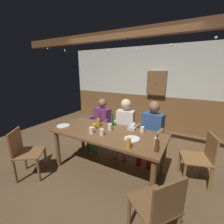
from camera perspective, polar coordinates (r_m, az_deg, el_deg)
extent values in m
plane|color=brown|center=(3.20, -0.38, -19.85)|extent=(6.85, 6.85, 0.00)
cube|color=beige|center=(4.96, 14.74, 14.57)|extent=(5.71, 0.12, 1.49)
cube|color=brown|center=(5.14, 13.77, 0.19)|extent=(5.71, 0.12, 1.07)
cube|color=brown|center=(3.07, 4.21, 27.16)|extent=(5.14, 0.14, 0.16)
cube|color=brown|center=(2.75, -1.46, -7.92)|extent=(2.02, 0.91, 0.04)
cylinder|color=brown|center=(3.22, -19.78, -12.90)|extent=(0.08, 0.08, 0.74)
cylinder|color=brown|center=(2.36, 15.01, -24.18)|extent=(0.08, 0.08, 0.74)
cylinder|color=brown|center=(3.69, -10.99, -8.49)|extent=(0.08, 0.08, 0.74)
cylinder|color=brown|center=(2.96, 18.88, -15.47)|extent=(0.08, 0.08, 0.74)
cube|color=#6B2D66|center=(3.67, -3.55, -2.53)|extent=(0.42, 0.26, 0.52)
sphere|color=brown|center=(3.56, -3.65, 3.47)|extent=(0.20, 0.20, 0.20)
cylinder|color=#33724C|center=(3.57, -4.00, -7.18)|extent=(0.20, 0.44, 0.13)
cylinder|color=#33724C|center=(3.71, -6.43, -6.34)|extent=(0.20, 0.44, 0.13)
cylinder|color=#33724C|center=(3.55, -6.33, -12.20)|extent=(0.10, 0.10, 0.42)
cylinder|color=#33724C|center=(3.69, -8.72, -11.16)|extent=(0.10, 0.10, 0.42)
cylinder|color=#6B2D66|center=(3.35, -3.50, -3.85)|extent=(0.13, 0.29, 0.08)
cylinder|color=#6B2D66|center=(3.65, -8.72, -2.34)|extent=(0.13, 0.29, 0.08)
cube|color=silver|center=(3.39, 5.11, -3.91)|extent=(0.41, 0.28, 0.54)
sphere|color=beige|center=(3.27, 5.29, 2.95)|extent=(0.23, 0.23, 0.23)
cylinder|color=#997F60|center=(3.32, 6.03, -9.01)|extent=(0.19, 0.42, 0.13)
cylinder|color=#997F60|center=(3.38, 2.61, -8.52)|extent=(0.19, 0.42, 0.13)
cylinder|color=#997F60|center=(3.27, 4.92, -14.70)|extent=(0.10, 0.10, 0.42)
cylinder|color=#997F60|center=(3.33, 1.40, -14.10)|extent=(0.10, 0.10, 0.42)
cylinder|color=silver|center=(3.10, 7.71, -5.35)|extent=(0.12, 0.29, 0.08)
cylinder|color=beige|center=(3.22, 0.12, -4.40)|extent=(0.12, 0.29, 0.08)
cube|color=#2D4C84|center=(3.20, 15.08, -5.43)|extent=(0.43, 0.28, 0.56)
sphere|color=brown|center=(3.08, 15.63, 1.89)|extent=(0.22, 0.22, 0.22)
cylinder|color=#AD1919|center=(3.15, 15.70, -10.99)|extent=(0.18, 0.40, 0.13)
cylinder|color=#AD1919|center=(3.22, 11.98, -10.09)|extent=(0.18, 0.40, 0.13)
cylinder|color=#AD1919|center=(3.12, 13.96, -16.78)|extent=(0.10, 0.10, 0.42)
cylinder|color=#AD1919|center=(3.20, 10.16, -15.70)|extent=(0.10, 0.10, 0.42)
cylinder|color=brown|center=(2.89, 17.47, -7.30)|extent=(0.12, 0.29, 0.08)
cylinder|color=brown|center=(3.06, 9.25, -5.50)|extent=(0.12, 0.29, 0.08)
cube|color=brown|center=(2.96, 28.98, -14.96)|extent=(0.55, 0.55, 0.02)
cube|color=brown|center=(2.93, 33.36, -11.09)|extent=(0.14, 0.39, 0.42)
cylinder|color=brown|center=(2.87, 25.56, -20.87)|extent=(0.04, 0.04, 0.44)
cylinder|color=brown|center=(3.18, 24.04, -16.90)|extent=(0.04, 0.04, 0.44)
cylinder|color=brown|center=(2.99, 33.13, -20.49)|extent=(0.04, 0.04, 0.44)
cylinder|color=brown|center=(3.28, 30.81, -16.75)|extent=(0.04, 0.04, 0.44)
cube|color=brown|center=(1.98, 15.45, -30.40)|extent=(0.62, 0.62, 0.02)
cube|color=brown|center=(1.72, 20.76, -29.09)|extent=(0.26, 0.33, 0.42)
cylinder|color=brown|center=(2.17, 6.48, -33.42)|extent=(0.04, 0.04, 0.44)
cylinder|color=brown|center=(2.33, 15.86, -29.73)|extent=(0.04, 0.04, 0.44)
cube|color=brown|center=(3.12, -28.65, -13.33)|extent=(0.61, 0.61, 0.02)
cube|color=brown|center=(3.11, -32.63, -9.49)|extent=(0.26, 0.34, 0.42)
cylinder|color=brown|center=(3.32, -23.73, -15.46)|extent=(0.04, 0.04, 0.44)
cylinder|color=brown|center=(3.01, -25.92, -19.08)|extent=(0.04, 0.04, 0.44)
cylinder|color=brown|center=(3.45, -29.97, -15.04)|extent=(0.04, 0.04, 0.44)
cylinder|color=brown|center=(3.16, -32.76, -18.38)|extent=(0.04, 0.04, 0.44)
cube|color=#B2B7BC|center=(2.85, 7.41, -6.27)|extent=(0.14, 0.10, 0.05)
cylinder|color=white|center=(2.50, 7.55, -9.95)|extent=(0.25, 0.25, 0.01)
cylinder|color=white|center=(3.17, -17.89, -4.96)|extent=(0.25, 0.25, 0.01)
cylinder|color=#593314|center=(3.22, -4.76, -2.26)|extent=(0.06, 0.06, 0.19)
cylinder|color=#593314|center=(3.18, -4.82, -0.09)|extent=(0.02, 0.02, 0.06)
cylinder|color=#593314|center=(2.18, 16.51, -12.03)|extent=(0.06, 0.06, 0.18)
cylinder|color=#593314|center=(2.13, 16.77, -9.04)|extent=(0.02, 0.02, 0.07)
cylinder|color=#195923|center=(2.99, 0.13, -3.46)|extent=(0.06, 0.06, 0.20)
cylinder|color=#195923|center=(2.95, 0.13, -0.97)|extent=(0.03, 0.03, 0.07)
cylinder|color=gold|center=(2.19, 6.24, -11.64)|extent=(0.06, 0.06, 0.16)
cylinder|color=white|center=(2.39, 16.42, -10.48)|extent=(0.07, 0.07, 0.11)
cylinder|color=gold|center=(2.88, -6.57, -5.38)|extent=(0.08, 0.08, 0.10)
cylinder|color=white|center=(2.60, -3.85, -7.62)|extent=(0.07, 0.07, 0.11)
cylinder|color=white|center=(2.70, -7.73, -6.85)|extent=(0.08, 0.08, 0.11)
cylinder|color=white|center=(2.81, -0.84, -5.67)|extent=(0.07, 0.07, 0.12)
cylinder|color=gold|center=(2.99, -5.13, -3.99)|extent=(0.06, 0.06, 0.16)
cylinder|color=white|center=(2.77, 11.33, -6.46)|extent=(0.07, 0.07, 0.11)
cube|color=brown|center=(4.80, 16.43, 10.44)|extent=(0.56, 0.12, 0.70)
sphere|color=black|center=(4.73, 16.21, 10.39)|extent=(0.03, 0.03, 0.03)
sphere|color=#F9EAB2|center=(4.27, -23.12, 21.12)|extent=(0.04, 0.04, 0.04)
sphere|color=#F9EAB2|center=(3.84, -17.36, 21.25)|extent=(0.04, 0.04, 0.04)
sphere|color=#F9EAB2|center=(3.45, -10.23, 21.56)|extent=(0.04, 0.04, 0.04)
sphere|color=#F9EAB2|center=(3.12, -1.44, 21.98)|extent=(0.04, 0.04, 0.04)
sphere|color=#F9EAB2|center=(2.87, 9.20, 22.36)|extent=(0.04, 0.04, 0.04)
sphere|color=#F9EAB2|center=(2.73, 21.47, 22.46)|extent=(0.04, 0.04, 0.04)
sphere|color=#F9EAB2|center=(2.70, 34.56, 22.08)|extent=(0.04, 0.04, 0.04)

